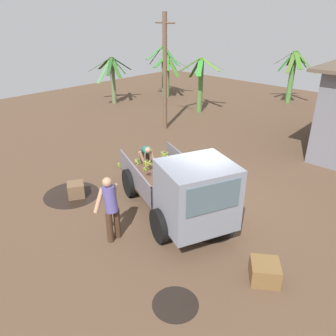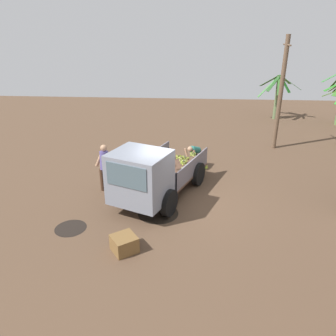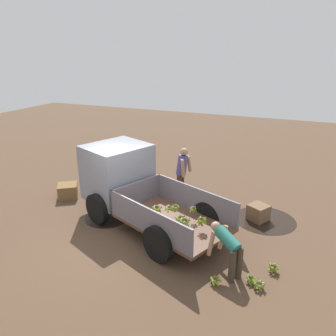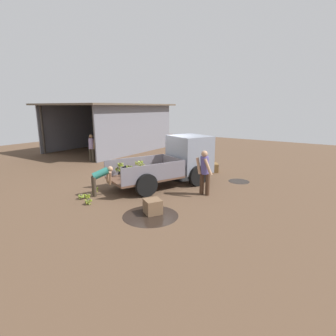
# 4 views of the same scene
# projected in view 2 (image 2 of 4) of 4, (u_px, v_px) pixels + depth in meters

# --- Properties ---
(ground) EXTENTS (36.00, 36.00, 0.00)m
(ground) POSITION_uv_depth(u_px,v_px,m) (178.00, 201.00, 11.41)
(ground) COLOR brown
(mud_patch_0) EXTENTS (1.76, 1.76, 0.01)m
(mud_patch_0) POSITION_uv_depth(u_px,v_px,m) (131.00, 162.00, 14.72)
(mud_patch_0) COLOR black
(mud_patch_0) RESTS_ON ground
(mud_patch_1) EXTENTS (1.32, 1.32, 0.01)m
(mud_patch_1) POSITION_uv_depth(u_px,v_px,m) (158.00, 213.00, 10.66)
(mud_patch_1) COLOR black
(mud_patch_1) RESTS_ON ground
(mud_patch_2) EXTENTS (0.95, 0.95, 0.01)m
(mud_patch_2) POSITION_uv_depth(u_px,v_px,m) (71.00, 228.00, 9.87)
(mud_patch_2) COLOR black
(mud_patch_2) RESTS_ON ground
(cargo_truck) EXTENTS (4.80, 3.31, 2.07)m
(cargo_truck) POSITION_uv_depth(u_px,v_px,m) (147.00, 177.00, 10.70)
(cargo_truck) COLOR brown
(cargo_truck) RESTS_ON ground
(utility_pole) EXTENTS (1.18, 0.21, 5.31)m
(utility_pole) POSITION_uv_depth(u_px,v_px,m) (281.00, 93.00, 15.42)
(utility_pole) COLOR brown
(utility_pole) RESTS_ON ground
(banana_palm_3) EXTENTS (2.19, 2.71, 2.82)m
(banana_palm_3) POSITION_uv_depth(u_px,v_px,m) (277.00, 95.00, 21.11)
(banana_palm_3) COLOR #5F7349
(banana_palm_3) RESTS_ON ground
(person_foreground_visitor) EXTENTS (0.43, 0.73, 1.75)m
(person_foreground_visitor) POSITION_uv_depth(u_px,v_px,m) (105.00, 166.00, 11.85)
(person_foreground_visitor) COLOR #422B1D
(person_foreground_visitor) RESTS_ON ground
(person_worker_loading) EXTENTS (0.84, 0.80, 1.10)m
(person_worker_loading) POSITION_uv_depth(u_px,v_px,m) (195.00, 153.00, 13.82)
(person_worker_loading) COLOR #3D3226
(person_worker_loading) RESTS_ON ground
(banana_bunch_on_ground_0) EXTENTS (0.21, 0.21, 0.19)m
(banana_bunch_on_ground_0) POSITION_uv_depth(u_px,v_px,m) (197.00, 161.00, 14.55)
(banana_bunch_on_ground_0) COLOR #4C4531
(banana_bunch_on_ground_0) RESTS_ON ground
(banana_bunch_on_ground_1) EXTENTS (0.27, 0.27, 0.20)m
(banana_bunch_on_ground_1) POSITION_uv_depth(u_px,v_px,m) (200.00, 160.00, 14.71)
(banana_bunch_on_ground_1) COLOR brown
(banana_bunch_on_ground_1) RESTS_ON ground
(banana_bunch_on_ground_2) EXTENTS (0.26, 0.26, 0.22)m
(banana_bunch_on_ground_2) POSITION_uv_depth(u_px,v_px,m) (185.00, 157.00, 14.95)
(banana_bunch_on_ground_2) COLOR #4C4531
(banana_bunch_on_ground_2) RESTS_ON ground
(banana_bunch_on_ground_3) EXTENTS (0.24, 0.24, 0.19)m
(banana_bunch_on_ground_3) POSITION_uv_depth(u_px,v_px,m) (205.00, 167.00, 13.91)
(banana_bunch_on_ground_3) COLOR brown
(banana_bunch_on_ground_3) RESTS_ON ground
(wooden_crate_0) EXTENTS (0.69, 0.69, 0.46)m
(wooden_crate_0) POSITION_uv_depth(u_px,v_px,m) (132.00, 159.00, 14.44)
(wooden_crate_0) COLOR brown
(wooden_crate_0) RESTS_ON ground
(wooden_crate_1) EXTENTS (0.86, 0.86, 0.45)m
(wooden_crate_1) POSITION_uv_depth(u_px,v_px,m) (124.00, 244.00, 8.80)
(wooden_crate_1) COLOR brown
(wooden_crate_1) RESTS_ON ground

